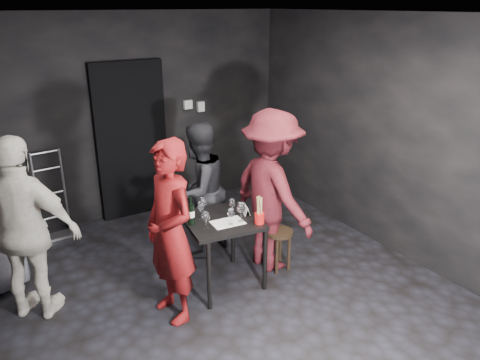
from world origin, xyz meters
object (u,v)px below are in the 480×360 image
man_maroon (272,177)px  bystander_cream (23,216)px  stool (279,240)px  breadstick_cup (259,210)px  hand_truck (55,220)px  woman_black (199,188)px  tasting_table (222,228)px  server_red (170,220)px  wine_bottle (191,214)px

man_maroon → bystander_cream: man_maroon is taller
stool → breadstick_cup: 0.69m
hand_truck → bystander_cream: size_ratio=0.54×
hand_truck → woman_black: bearing=-49.1°
woman_black → tasting_table: bearing=58.6°
server_red → bystander_cream: 1.30m
stool → woman_black: bearing=125.6°
man_maroon → bystander_cream: bearing=75.4°
breadstick_cup → woman_black: bearing=99.3°
woman_black → bystander_cream: bearing=-15.5°
server_red → breadstick_cup: (0.91, -0.07, -0.10)m
stool → woman_black: woman_black is taller
hand_truck → man_maroon: bearing=-50.8°
server_red → woman_black: 1.20m
tasting_table → breadstick_cup: bearing=-46.1°
server_red → tasting_table: bearing=101.3°
man_maroon → hand_truck: bearing=38.8°
hand_truck → man_maroon: (1.92, -2.01, 0.85)m
wine_bottle → breadstick_cup: breadstick_cup is taller
server_red → woman_black: size_ratio=1.20×
hand_truck → wine_bottle: bearing=-69.1°
server_red → man_maroon: bearing=94.6°
stool → bystander_cream: bystander_cream is taller
stool → breadstick_cup: size_ratio=1.55×
tasting_table → stool: tasting_table is taller
server_red → hand_truck: bearing=-171.9°
woman_black → breadstick_cup: woman_black is taller
server_red → man_maroon: 1.32m
tasting_table → bystander_cream: size_ratio=0.37×
man_maroon → breadstick_cup: 0.53m
server_red → wine_bottle: bearing=121.4°
hand_truck → tasting_table: bearing=-63.0°
server_red → wine_bottle: server_red is taller
man_maroon → wine_bottle: man_maroon is taller
stool → server_red: size_ratio=0.24×
hand_truck → woman_black: size_ratio=0.68×
server_red → wine_bottle: 0.44m
man_maroon → wine_bottle: bearing=85.6°
woman_black → stool: bearing=102.7°
hand_truck → breadstick_cup: hand_truck is taller
tasting_table → server_red: 0.76m
hand_truck → bystander_cream: 1.86m
hand_truck → stool: size_ratio=2.36×
man_maroon → woman_black: bearing=34.9°
tasting_table → stool: (0.67, -0.07, -0.29)m
woman_black → breadstick_cup: 1.01m
man_maroon → server_red: bearing=97.1°
server_red → bystander_cream: bystander_cream is taller
wine_bottle → tasting_table: bearing=-9.1°
breadstick_cup → bystander_cream: bearing=159.5°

